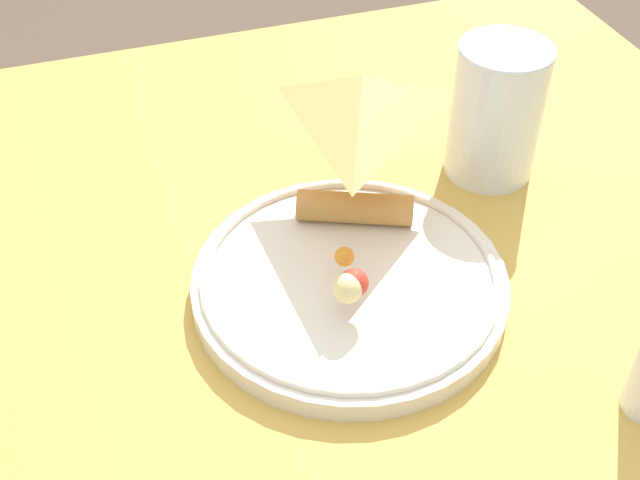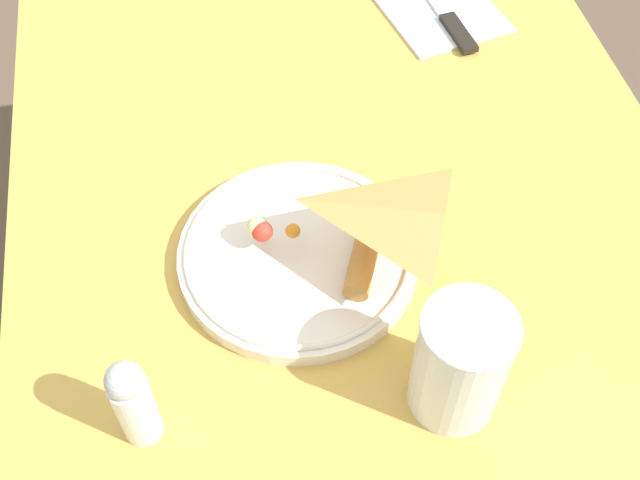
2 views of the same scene
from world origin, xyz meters
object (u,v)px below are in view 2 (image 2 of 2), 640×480
butter_knife (442,10)px  milk_glass (460,365)px  napkin_folded (438,8)px  dining_table (335,213)px  plate_pizza (300,252)px  salt_shaker (133,401)px

butter_knife → milk_glass: bearing=156.8°
napkin_folded → butter_knife: butter_knife is taller
dining_table → butter_knife: bearing=-42.4°
plate_pizza → milk_glass: (-0.16, -0.10, 0.04)m
dining_table → butter_knife: 0.29m
napkin_folded → salt_shaker: bearing=141.3°
milk_glass → salt_shaker: (0.02, 0.26, -0.00)m
dining_table → plate_pizza: bearing=156.0°
plate_pizza → salt_shaker: salt_shaker is taller
milk_glass → napkin_folded: milk_glass is taller
napkin_folded → butter_knife: bearing=-172.2°
milk_glass → napkin_folded: size_ratio=0.66×
salt_shaker → milk_glass: bearing=-94.5°
butter_knife → napkin_folded: bearing=0.0°
plate_pizza → napkin_folded: size_ratio=1.29×
milk_glass → butter_knife: bearing=-15.4°
plate_pizza → milk_glass: size_ratio=1.94×
dining_table → salt_shaker: size_ratio=11.21×
dining_table → salt_shaker: (-0.29, 0.22, 0.18)m
dining_table → napkin_folded: 0.29m
plate_pizza → butter_knife: bearing=-35.2°
plate_pizza → butter_knife: (0.34, -0.24, -0.01)m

